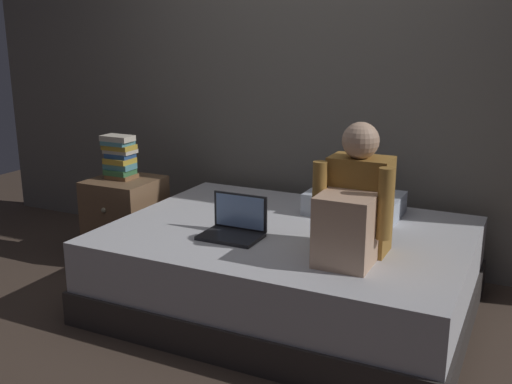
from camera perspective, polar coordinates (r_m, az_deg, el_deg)
ground_plane at (r=3.35m, az=-2.17°, el=-12.20°), size 8.00×8.00×0.00m
wall_back at (r=4.08m, az=5.78°, el=12.39°), size 5.60×0.10×2.70m
bed at (r=3.42m, az=3.17°, el=-7.34°), size 2.00×1.50×0.47m
nightstand at (r=4.19m, az=-12.39°, el=-2.61°), size 0.44×0.46×0.58m
person_sitting at (r=2.90m, az=9.43°, el=-1.42°), size 0.39×0.44×0.66m
laptop at (r=3.21m, az=-2.08°, el=-3.30°), size 0.32×0.23×0.22m
pillow at (r=3.65m, az=9.45°, el=-1.06°), size 0.56×0.36×0.13m
book_stack at (r=4.12m, az=-12.99°, el=3.32°), size 0.21×0.16×0.29m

